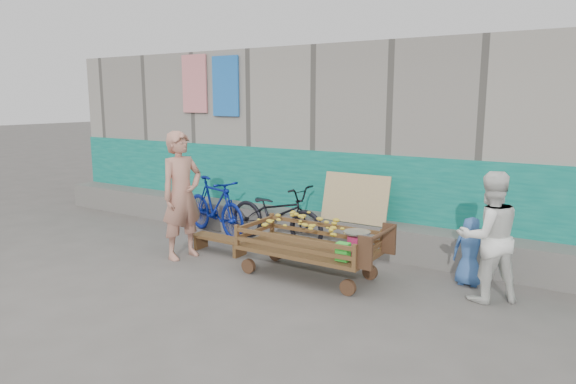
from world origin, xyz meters
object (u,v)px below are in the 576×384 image
Objects in this scene: bicycle_dark at (276,214)px; bench at (220,241)px; woman at (489,237)px; vendor_man at (182,195)px; banana_cart at (306,235)px; bicycle_blue at (215,206)px; child at (470,251)px.

bench is at bearing 158.90° from bicycle_dark.
bench is at bearing -35.10° from woman.
bicycle_dark is (0.41, 0.86, 0.29)m from bench.
bicycle_dark is at bearing -17.17° from vendor_man.
bicycle_blue is (-2.27, 0.93, -0.06)m from banana_cart.
bicycle_dark is (0.68, 1.31, -0.42)m from vendor_man.
bench is at bearing 172.66° from banana_cart.
bench is at bearing -119.98° from bicycle_blue.
vendor_man is 1.23× the size of woman.
vendor_man reaches higher than bicycle_dark.
banana_cart is 1.96m from child.
vendor_man is 1.13× the size of bicycle_blue.
woman is 3.29m from bicycle_dark.
banana_cart is 2.46m from bicycle_blue.
bicycle_blue is at bearing 133.98° from bench.
child reaches higher than banana_cart.
vendor_man is 3.81m from child.
bench is at bearing -20.77° from vendor_man.
woman is 1.74× the size of child.
vendor_man is at bearing 156.90° from bicycle_dark.
woman is at bearing -70.08° from vendor_man.
vendor_man reaches higher than child.
woman is 0.55m from child.
child is at bearing -63.90° from vendor_man.
bench is 0.89m from vendor_man.
bench is 1.10× the size of child.
banana_cart is 1.05× the size of bicycle_dark.
banana_cart is 2.22× the size of child.
banana_cart reaches higher than bench.
bicycle_blue reaches higher than banana_cart.
woman is at bearing -97.00° from bicycle_dark.
bicycle_dark is at bearing 137.62° from banana_cart.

